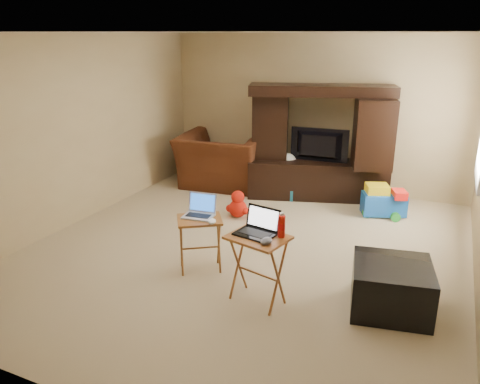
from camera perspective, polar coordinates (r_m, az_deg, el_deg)
The scene contains 19 objects.
floor at distance 5.72m, azimuth 0.83°, elevation -7.01°, with size 5.50×5.50×0.00m, color tan.
ceiling at distance 5.15m, azimuth 0.97°, elevation 18.91°, with size 5.50×5.50×0.00m, color silver.
wall_back at distance 7.85m, azimuth 9.07°, elevation 9.49°, with size 5.00×5.00×0.00m, color tan.
wall_front at distance 3.11m, azimuth -19.96°, elevation -6.00°, with size 5.00×5.00×0.00m, color tan.
wall_left at distance 6.68m, azimuth -19.34°, elevation 7.05°, with size 5.50×5.50×0.00m, color tan.
entertainment_center at distance 7.35m, azimuth 9.62°, elevation 5.91°, with size 2.16×0.54×1.76m, color black.
television at distance 7.31m, azimuth 9.51°, elevation 5.56°, with size 0.90×0.12×0.52m, color black.
recliner at distance 7.93m, azimuth -2.19°, elevation 3.85°, with size 1.37×1.19×0.89m, color #4C2410.
child_rocker at distance 7.48m, azimuth 5.44°, elevation 1.69°, with size 0.45×0.51×0.60m, color #176983, non-canonical shape.
plush_toy at distance 6.62m, azimuth -0.27°, elevation -1.45°, with size 0.36×0.30×0.40m, color red, non-canonical shape.
push_toy at distance 6.98m, azimuth 17.15°, elevation -0.97°, with size 0.61×0.44×0.46m, color blue, non-canonical shape.
ottoman at distance 4.70m, azimuth 17.94°, elevation -10.98°, with size 0.71×0.71×0.46m, color black.
tray_table_left at distance 5.15m, azimuth -4.87°, elevation -6.38°, with size 0.47×0.37×0.61m, color #9A6325.
tray_table_right at distance 4.54m, azimuth 2.16°, elevation -9.41°, with size 0.53×0.43×0.69m, color #9F5526.
laptop_left at distance 5.03m, azimuth -5.14°, elevation -1.80°, with size 0.32×0.26×0.24m, color #B6B6BB.
laptop_right at distance 4.37m, azimuth 1.85°, elevation -3.81°, with size 0.36×0.30×0.24m, color black.
mouse_left at distance 4.88m, azimuth -3.43°, elevation -3.60°, with size 0.08×0.12×0.05m, color white.
mouse_right at distance 4.23m, azimuth 3.24°, elevation -5.98°, with size 0.09×0.14×0.06m, color #47464B.
water_bottle at distance 4.35m, azimuth 5.08°, elevation -4.18°, with size 0.07×0.07×0.21m, color red.
Camera 1 is at (2.05, -4.72, 2.50)m, focal length 35.00 mm.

